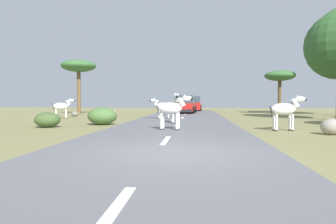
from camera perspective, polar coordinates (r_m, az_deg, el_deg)
name	(u,v)px	position (r m, az deg, el deg)	size (l,w,h in m)	color
ground_plane	(175,154)	(7.21, 1.44, -8.08)	(90.00, 90.00, 0.00)	olive
road	(158,152)	(7.24, -2.02, -7.83)	(6.00, 64.00, 0.05)	slate
lane_markings	(152,159)	(6.27, -3.20, -9.17)	(0.16, 56.00, 0.01)	silver
zebra_0	(175,105)	(16.10, 1.44, 1.34)	(0.64, 1.75, 1.66)	silver
zebra_1	(162,106)	(19.95, -1.11, 1.11)	(1.49, 0.59, 1.42)	silver
zebra_2	(172,109)	(12.38, 0.76, 0.64)	(1.58, 0.60, 1.50)	silver
zebra_3	(285,109)	(13.45, 21.79, 0.47)	(1.62, 0.58, 1.53)	silver
zebra_4	(62,106)	(22.01, -19.82, 1.03)	(1.41, 1.00, 1.47)	silver
car_0	(185,105)	(29.12, 3.33, 1.37)	(2.26, 4.45, 1.74)	red
car_1	(193,104)	(35.82, 4.90, 1.53)	(2.10, 4.38, 1.74)	red
tree_0	(280,76)	(30.27, 20.84, 6.45)	(2.86, 2.86, 4.17)	brown
tree_7	(79,67)	(28.56, -16.93, 8.34)	(3.14, 3.14, 5.03)	brown
bush_0	(47,120)	(15.27, -22.32, -1.39)	(1.23, 1.10, 0.74)	#425B2D
bush_1	(97,116)	(20.44, -13.55, -0.75)	(0.82, 0.74, 0.49)	#4C7038
bush_2	(102,116)	(16.05, -12.61, -0.77)	(1.54, 1.39, 0.93)	#4C7038
rock_0	(332,127)	(12.64, 29.13, -2.53)	(0.80, 0.68, 0.61)	gray
rock_3	(112,112)	(28.05, -10.70, 0.01)	(0.63, 0.49, 0.43)	gray
rock_4	(75,114)	(25.10, -17.59, -0.36)	(0.60, 0.46, 0.40)	gray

